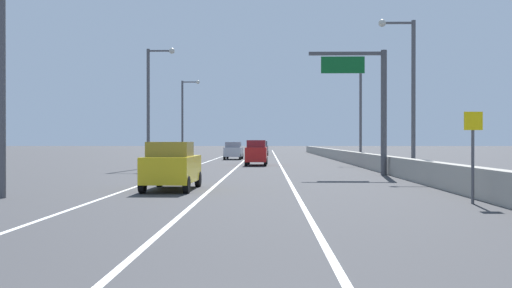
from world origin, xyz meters
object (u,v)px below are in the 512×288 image
at_px(lamp_post_right_second, 409,85).
at_px(car_gray_0, 262,148).
at_px(speed_advisory_sign, 473,150).
at_px(car_silver_3, 234,151).
at_px(lamp_post_left_mid, 152,98).
at_px(car_red_1, 257,153).
at_px(car_yellow_2, 172,166).
at_px(lamp_post_left_near, 10,51).
at_px(lamp_post_right_third, 358,106).
at_px(lamp_post_left_far, 185,113).
at_px(overhead_sign_gantry, 371,96).

xyz_separation_m(lamp_post_right_second, car_gray_0, (-8.93, 46.78, -4.27)).
bearing_deg(speed_advisory_sign, car_silver_3, 103.44).
relative_size(lamp_post_left_mid, car_red_1, 1.93).
xyz_separation_m(car_red_1, car_yellow_2, (-3.09, -23.74, -0.05)).
bearing_deg(lamp_post_left_near, lamp_post_right_third, 60.92).
height_order(lamp_post_right_third, lamp_post_left_far, same).
relative_size(lamp_post_left_mid, car_silver_3, 2.19).
relative_size(speed_advisory_sign, lamp_post_left_mid, 0.33).
bearing_deg(car_silver_3, lamp_post_left_near, -97.42).
distance_m(lamp_post_left_near, car_red_1, 28.71).
bearing_deg(lamp_post_left_near, car_silver_3, 82.58).
bearing_deg(speed_advisory_sign, lamp_post_left_far, 109.31).
bearing_deg(car_red_1, car_silver_3, 100.70).
xyz_separation_m(overhead_sign_gantry, lamp_post_left_far, (-15.79, 30.94, 0.55)).
bearing_deg(car_red_1, car_gray_0, 89.76).
bearing_deg(overhead_sign_gantry, lamp_post_right_third, 83.55).
xyz_separation_m(lamp_post_left_mid, lamp_post_left_far, (-0.80, 22.42, 0.00)).
relative_size(speed_advisory_sign, lamp_post_left_far, 0.33).
xyz_separation_m(overhead_sign_gantry, lamp_post_left_mid, (-14.99, 8.53, 0.55)).
bearing_deg(car_red_1, lamp_post_right_second, -57.96).
relative_size(overhead_sign_gantry, lamp_post_right_third, 0.83).
distance_m(overhead_sign_gantry, car_silver_3, 30.18).
xyz_separation_m(lamp_post_right_second, lamp_post_right_third, (0.07, 18.68, 0.00)).
relative_size(lamp_post_right_third, car_red_1, 1.93).
relative_size(overhead_sign_gantry, speed_advisory_sign, 2.50).
distance_m(speed_advisory_sign, car_silver_3, 44.85).
distance_m(lamp_post_left_far, car_yellow_2, 42.01).
xyz_separation_m(lamp_post_left_near, car_silver_3, (5.49, 42.13, -4.31)).
relative_size(lamp_post_right_third, lamp_post_left_mid, 1.00).
bearing_deg(overhead_sign_gantry, lamp_post_left_mid, 150.37).
height_order(lamp_post_right_third, lamp_post_left_mid, same).
xyz_separation_m(overhead_sign_gantry, car_yellow_2, (-10.24, -10.48, -3.73)).
bearing_deg(car_silver_3, speed_advisory_sign, -76.56).
bearing_deg(lamp_post_left_mid, lamp_post_right_second, -29.95).
xyz_separation_m(overhead_sign_gantry, lamp_post_right_third, (1.98, 17.47, 0.55)).
relative_size(overhead_sign_gantry, car_yellow_2, 1.82).
height_order(overhead_sign_gantry, car_yellow_2, overhead_sign_gantry).
bearing_deg(car_gray_0, car_silver_3, -99.70).
bearing_deg(lamp_post_right_second, lamp_post_left_mid, 150.05).
xyz_separation_m(speed_advisory_sign, car_silver_3, (-10.42, 43.61, -0.80)).
distance_m(lamp_post_left_mid, car_red_1, 10.09).
distance_m(lamp_post_right_second, car_gray_0, 47.81).
height_order(overhead_sign_gantry, car_gray_0, overhead_sign_gantry).
relative_size(speed_advisory_sign, car_yellow_2, 0.73).
distance_m(lamp_post_right_second, car_silver_3, 32.05).
xyz_separation_m(overhead_sign_gantry, car_red_1, (-7.15, 13.27, -3.68)).
bearing_deg(overhead_sign_gantry, car_gray_0, 98.75).
height_order(speed_advisory_sign, lamp_post_right_second, lamp_post_right_second).
height_order(car_yellow_2, car_silver_3, car_yellow_2).
relative_size(overhead_sign_gantry, lamp_post_right_second, 0.83).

